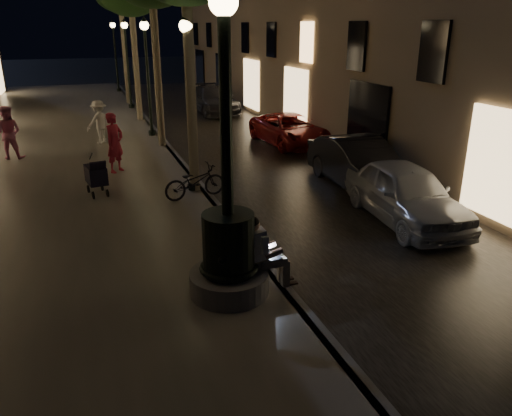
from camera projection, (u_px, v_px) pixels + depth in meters
name	position (u px, v px, depth m)	size (l,w,h in m)	color
ground	(163.00, 144.00, 20.77)	(120.00, 120.00, 0.00)	black
cobble_lane	(232.00, 139.00, 21.71)	(6.00, 45.00, 0.02)	black
promenade	(61.00, 149.00, 19.49)	(8.00, 45.00, 0.20)	#66625A
curb_strip	(163.00, 142.00, 20.74)	(0.25, 45.00, 0.20)	#59595B
fountain_lamppost	(228.00, 240.00, 8.54)	(1.40, 1.40, 5.21)	#59595B
seated_man_laptop	(262.00, 250.00, 8.83)	(1.02, 0.35, 1.39)	tan
lamp_curb_a	(188.00, 82.00, 13.37)	(0.36, 0.36, 4.81)	black
lamp_curb_b	(147.00, 62.00, 20.44)	(0.36, 0.36, 4.81)	black
lamp_curb_c	(127.00, 52.00, 27.52)	(0.36, 0.36, 4.81)	black
lamp_curb_d	(115.00, 47.00, 34.59)	(0.36, 0.36, 4.81)	black
stroller	(96.00, 175.00, 13.77)	(0.61, 1.15, 1.16)	black
car_front	(406.00, 193.00, 12.45)	(1.73, 4.29, 1.46)	#9A9DA1
car_second	(359.00, 164.00, 15.03)	(1.58, 4.52, 1.49)	black
car_third	(290.00, 130.00, 20.50)	(2.06, 4.48, 1.24)	maroon
car_rear	(213.00, 100.00, 27.90)	(2.03, 5.00, 1.45)	#2B2B2F
pedestrian_red	(115.00, 143.00, 15.86)	(0.69, 0.46, 1.90)	#B9253C
pedestrian_pink	(8.00, 133.00, 17.46)	(0.90, 0.70, 1.86)	#C0658C
pedestrian_white	(100.00, 122.00, 19.80)	(1.10, 0.63, 1.70)	silver
bicycle	(195.00, 182.00, 13.59)	(0.61, 1.75, 0.92)	black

